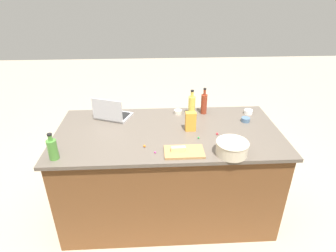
% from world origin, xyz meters
% --- Properties ---
extents(ground_plane, '(12.00, 12.00, 0.00)m').
position_xyz_m(ground_plane, '(0.00, 0.00, 0.00)').
color(ground_plane, '#B7A88E').
extents(island_counter, '(1.95, 0.97, 0.90)m').
position_xyz_m(island_counter, '(0.00, 0.00, 0.45)').
color(island_counter, brown).
rests_on(island_counter, ground).
extents(laptop, '(0.37, 0.33, 0.22)m').
position_xyz_m(laptop, '(0.51, -0.28, 0.95)').
color(laptop, '#B7B7BC').
rests_on(laptop, island_counter).
extents(mixing_bowl_large, '(0.25, 0.25, 0.11)m').
position_xyz_m(mixing_bowl_large, '(-0.46, 0.38, 0.96)').
color(mixing_bowl_large, beige).
rests_on(mixing_bowl_large, island_counter).
extents(bottle_soy, '(0.06, 0.06, 0.26)m').
position_xyz_m(bottle_soy, '(-0.37, -0.35, 1.00)').
color(bottle_soy, maroon).
rests_on(bottle_soy, island_counter).
extents(bottle_oil, '(0.07, 0.07, 0.25)m').
position_xyz_m(bottle_oil, '(-0.24, -0.31, 1.00)').
color(bottle_oil, '#DBC64C').
rests_on(bottle_oil, island_counter).
extents(bottle_olive, '(0.07, 0.07, 0.21)m').
position_xyz_m(bottle_olive, '(0.86, 0.37, 0.98)').
color(bottle_olive, '#4C8C38').
rests_on(bottle_olive, island_counter).
extents(cutting_board, '(0.30, 0.18, 0.02)m').
position_xyz_m(cutting_board, '(-0.10, 0.35, 0.91)').
color(cutting_board, '#AD7F4C').
rests_on(cutting_board, island_counter).
extents(butter_stick_left, '(0.11, 0.04, 0.04)m').
position_xyz_m(butter_stick_left, '(-0.06, 0.35, 0.94)').
color(butter_stick_left, '#F4E58C').
rests_on(butter_stick_left, cutting_board).
extents(ramekin_small, '(0.08, 0.08, 0.04)m').
position_xyz_m(ramekin_small, '(-0.80, -0.31, 0.92)').
color(ramekin_small, white).
rests_on(ramekin_small, island_counter).
extents(ramekin_medium, '(0.08, 0.08, 0.04)m').
position_xyz_m(ramekin_medium, '(-0.73, -0.14, 0.92)').
color(ramekin_medium, slate).
rests_on(ramekin_medium, island_counter).
extents(ramekin_wide, '(0.08, 0.08, 0.04)m').
position_xyz_m(ramekin_wide, '(-0.12, -0.35, 0.92)').
color(ramekin_wide, beige).
rests_on(ramekin_wide, island_counter).
extents(candy_bag, '(0.09, 0.06, 0.17)m').
position_xyz_m(candy_bag, '(-0.20, -0.01, 0.99)').
color(candy_bag, gold).
rests_on(candy_bag, island_counter).
extents(candy_0, '(0.02, 0.02, 0.02)m').
position_xyz_m(candy_0, '(-0.41, 0.09, 0.91)').
color(candy_0, red).
rests_on(candy_0, island_counter).
extents(candy_1, '(0.02, 0.02, 0.02)m').
position_xyz_m(candy_1, '(-0.25, 0.14, 0.91)').
color(candy_1, green).
rests_on(candy_1, island_counter).
extents(candy_2, '(0.02, 0.02, 0.02)m').
position_xyz_m(candy_2, '(0.20, 0.25, 0.91)').
color(candy_2, orange).
rests_on(candy_2, island_counter).
extents(candy_3, '(0.01, 0.01, 0.01)m').
position_xyz_m(candy_3, '(0.12, 0.34, 0.91)').
color(candy_3, '#CC3399').
rests_on(candy_3, island_counter).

